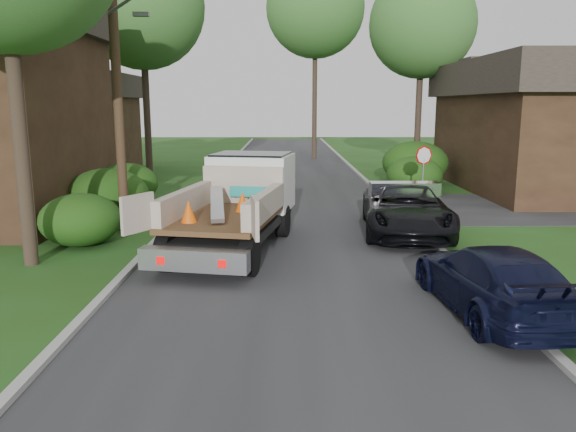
{
  "coord_description": "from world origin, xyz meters",
  "views": [
    {
      "loc": [
        -0.27,
        -12.99,
        4.03
      ],
      "look_at": [
        -0.18,
        1.31,
        1.2
      ],
      "focal_mm": 35.0,
      "sensor_mm": 36.0,
      "label": 1
    }
  ],
  "objects_px": {
    "black_pickup": "(406,209)",
    "stop_sign": "(423,164)",
    "house_right": "(562,124)",
    "flatbed_truck": "(242,196)",
    "utility_pole": "(116,68)",
    "house_left_far": "(69,121)",
    "tree_center_far": "(315,8)",
    "tree_left_far": "(142,6)",
    "navy_suv": "(492,280)",
    "tree_right_far": "(422,25)"
  },
  "relations": [
    {
      "from": "utility_pole",
      "to": "tree_center_far",
      "type": "bearing_deg",
      "value": 73.35
    },
    {
      "from": "tree_right_far",
      "to": "house_right",
      "type": "bearing_deg",
      "value": -47.49
    },
    {
      "from": "house_left_far",
      "to": "navy_suv",
      "type": "xyz_separation_m",
      "value": [
        17.3,
        -24.5,
        -2.37
      ]
    },
    {
      "from": "tree_center_far",
      "to": "flatbed_truck",
      "type": "xyz_separation_m",
      "value": [
        -3.53,
        -26.66,
        -9.59
      ]
    },
    {
      "from": "utility_pole",
      "to": "navy_suv",
      "type": "height_order",
      "value": "utility_pole"
    },
    {
      "from": "house_left_far",
      "to": "house_right",
      "type": "relative_size",
      "value": 0.58
    },
    {
      "from": "utility_pole",
      "to": "tree_center_far",
      "type": "relative_size",
      "value": 0.68
    },
    {
      "from": "house_left_far",
      "to": "tree_right_far",
      "type": "bearing_deg",
      "value": -5.44
    },
    {
      "from": "house_left_far",
      "to": "black_pickup",
      "type": "bearing_deg",
      "value": -45.66
    },
    {
      "from": "house_right",
      "to": "flatbed_truck",
      "type": "bearing_deg",
      "value": -143.74
    },
    {
      "from": "house_left_far",
      "to": "navy_suv",
      "type": "height_order",
      "value": "house_left_far"
    },
    {
      "from": "navy_suv",
      "to": "house_right",
      "type": "bearing_deg",
      "value": -123.98
    },
    {
      "from": "stop_sign",
      "to": "navy_suv",
      "type": "relative_size",
      "value": 0.53
    },
    {
      "from": "tree_left_far",
      "to": "house_left_far",
      "type": "bearing_deg",
      "value": 140.19
    },
    {
      "from": "house_left_far",
      "to": "navy_suv",
      "type": "relative_size",
      "value": 1.62
    },
    {
      "from": "tree_center_far",
      "to": "black_pickup",
      "type": "height_order",
      "value": "tree_center_far"
    },
    {
      "from": "tree_right_far",
      "to": "stop_sign",
      "type": "bearing_deg",
      "value": -101.81
    },
    {
      "from": "house_right",
      "to": "tree_center_far",
      "type": "distance_m",
      "value": 20.93
    },
    {
      "from": "navy_suv",
      "to": "flatbed_truck",
      "type": "bearing_deg",
      "value": -52.46
    },
    {
      "from": "house_right",
      "to": "black_pickup",
      "type": "bearing_deg",
      "value": -134.7
    },
    {
      "from": "stop_sign",
      "to": "tree_center_far",
      "type": "xyz_separation_m",
      "value": [
        -3.2,
        21.0,
        9.2
      ]
    },
    {
      "from": "tree_right_far",
      "to": "tree_center_far",
      "type": "height_order",
      "value": "tree_center_far"
    },
    {
      "from": "tree_left_far",
      "to": "navy_suv",
      "type": "distance_m",
      "value": 24.02
    },
    {
      "from": "navy_suv",
      "to": "tree_center_far",
      "type": "bearing_deg",
      "value": -91.67
    },
    {
      "from": "house_left_far",
      "to": "house_right",
      "type": "xyz_separation_m",
      "value": [
        26.5,
        -8.0,
        0.11
      ]
    },
    {
      "from": "utility_pole",
      "to": "black_pickup",
      "type": "bearing_deg",
      "value": -3.03
    },
    {
      "from": "tree_left_far",
      "to": "black_pickup",
      "type": "height_order",
      "value": "tree_left_far"
    },
    {
      "from": "stop_sign",
      "to": "black_pickup",
      "type": "xyz_separation_m",
      "value": [
        -1.6,
        -4.5,
        -0.99
      ]
    },
    {
      "from": "utility_pole",
      "to": "house_right",
      "type": "xyz_separation_m",
      "value": [
        18.48,
        9.02,
        -2.01
      ]
    },
    {
      "from": "black_pickup",
      "to": "house_left_far",
      "type": "bearing_deg",
      "value": 140.66
    },
    {
      "from": "black_pickup",
      "to": "stop_sign",
      "type": "bearing_deg",
      "value": 76.75
    },
    {
      "from": "house_right",
      "to": "tree_right_far",
      "type": "xyz_separation_m",
      "value": [
        -5.5,
        6.0,
        5.32
      ]
    },
    {
      "from": "utility_pole",
      "to": "black_pickup",
      "type": "xyz_separation_m",
      "value": [
        9.08,
        -0.48,
        -4.39
      ]
    },
    {
      "from": "stop_sign",
      "to": "tree_left_far",
      "type": "distance_m",
      "value": 16.65
    },
    {
      "from": "utility_pole",
      "to": "navy_suv",
      "type": "distance_m",
      "value": 12.74
    },
    {
      "from": "navy_suv",
      "to": "stop_sign",
      "type": "bearing_deg",
      "value": -101.78
    },
    {
      "from": "house_right",
      "to": "tree_right_far",
      "type": "bearing_deg",
      "value": 132.51
    },
    {
      "from": "house_left_far",
      "to": "navy_suv",
      "type": "distance_m",
      "value": 30.09
    },
    {
      "from": "black_pickup",
      "to": "navy_suv",
      "type": "height_order",
      "value": "black_pickup"
    },
    {
      "from": "tree_left_far",
      "to": "black_pickup",
      "type": "bearing_deg",
      "value": -48.39
    },
    {
      "from": "utility_pole",
      "to": "house_left_far",
      "type": "bearing_deg",
      "value": 115.23
    },
    {
      "from": "utility_pole",
      "to": "tree_right_far",
      "type": "xyz_separation_m",
      "value": [
        12.98,
        15.02,
        3.31
      ]
    },
    {
      "from": "house_right",
      "to": "navy_suv",
      "type": "distance_m",
      "value": 19.05
    },
    {
      "from": "stop_sign",
      "to": "tree_right_far",
      "type": "relative_size",
      "value": 0.22
    },
    {
      "from": "tree_center_far",
      "to": "black_pickup",
      "type": "relative_size",
      "value": 2.59
    },
    {
      "from": "black_pickup",
      "to": "tree_center_far",
      "type": "bearing_deg",
      "value": 99.91
    },
    {
      "from": "house_left_far",
      "to": "navy_suv",
      "type": "bearing_deg",
      "value": -54.77
    },
    {
      "from": "flatbed_truck",
      "to": "house_left_far",
      "type": "bearing_deg",
      "value": 133.41
    },
    {
      "from": "utility_pole",
      "to": "tree_left_far",
      "type": "height_order",
      "value": "tree_left_far"
    },
    {
      "from": "tree_center_far",
      "to": "black_pickup",
      "type": "xyz_separation_m",
      "value": [
        1.6,
        -25.5,
        -10.2
      ]
    }
  ]
}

